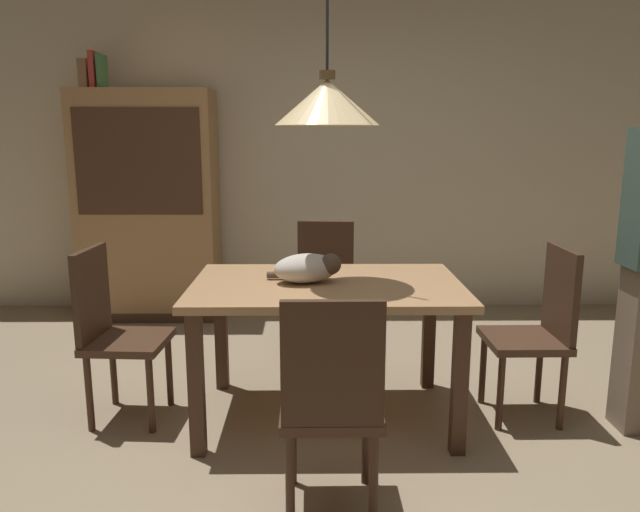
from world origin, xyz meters
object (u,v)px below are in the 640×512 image
Objects in this scene: chair_far_back at (325,285)px; book_red_tall at (96,70)px; book_brown_thick at (87,74)px; pendant_lamp at (327,102)px; chair_right_side at (539,326)px; chair_left_side at (113,327)px; cat_sleeping at (308,268)px; hutch_bookcase at (149,211)px; chair_near_front at (331,398)px; book_green_slim at (102,72)px; dining_table at (327,301)px.

chair_far_back is 2.51m from book_red_tall.
pendant_lamp is at bearing -45.55° from book_brown_thick.
chair_left_side is at bearing 179.89° from chair_right_side.
cat_sleeping is 0.22× the size of hutch_bookcase.
chair_left_side is at bearing -142.40° from chair_far_back.
book_red_tall is (-2.90, 1.87, 1.48)m from chair_right_side.
chair_right_side and chair_near_front have the same top height.
book_green_slim is (-2.85, 1.87, 1.47)m from chair_right_side.
book_red_tall is (-1.67, 1.86, 1.16)m from cat_sleeping.
hutch_bookcase reaches higher than cat_sleeping.
chair_right_side is 3.71m from book_green_slim.
cat_sleeping is at bearing 96.24° from chair_near_front.
dining_table is at bearing -90.38° from chair_far_back.
book_green_slim reaches higher than chair_near_front.
dining_table is 1.51× the size of chair_far_back.
dining_table is 1.14m from chair_right_side.
dining_table is 0.89m from chair_far_back.
dining_table is 2.90m from book_red_tall.
cat_sleeping is 0.31× the size of pendant_lamp.
chair_right_side is 3.88× the size of book_brown_thick.
chair_far_back is 2.54m from book_brown_thick.
chair_left_side is 0.50× the size of hutch_bookcase.
chair_far_back is 2.30× the size of cat_sleeping.
pendant_lamp is (1.13, -0.00, 1.15)m from chair_left_side.
pendant_lamp reaches higher than chair_right_side.
book_green_slim is at bearing 132.59° from dining_table.
hutch_bookcase is (-2.54, 1.87, 0.38)m from chair_right_side.
cat_sleeping is 2.28m from hutch_bookcase.
chair_far_back is at bearing 89.62° from pendant_lamp.
pendant_lamp is at bearing -4.25° from cat_sleeping.
chair_far_back is 2.47m from book_green_slim.
chair_right_side is 2.30× the size of cat_sleeping.
book_brown_thick is at bearing 134.45° from pendant_lamp.
chair_near_front is at bearing -56.27° from book_brown_thick.
pendant_lamp reaches higher than dining_table.
chair_far_back is 0.72× the size of pendant_lamp.
chair_right_side is 1.00× the size of chair_near_front.
chair_near_front is 0.50× the size of hutch_bookcase.
dining_table is 0.76× the size of hutch_bookcase.
book_brown_thick is at bearing 134.45° from dining_table.
cat_sleeping is 2.76m from book_red_tall.
chair_near_front is at bearing -89.96° from dining_table.
hutch_bookcase is 6.61× the size of book_red_tall.
book_green_slim is at bearing 107.56° from chair_left_side.
chair_right_side is 3.18m from hutch_bookcase.
chair_right_side is 1.26m from cat_sleeping.
chair_right_side is 0.50× the size of hutch_bookcase.
book_green_slim is (-1.72, 0.99, 1.47)m from chair_far_back.
hutch_bookcase reaches higher than chair_near_front.
dining_table is 1.01m from pendant_lamp.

